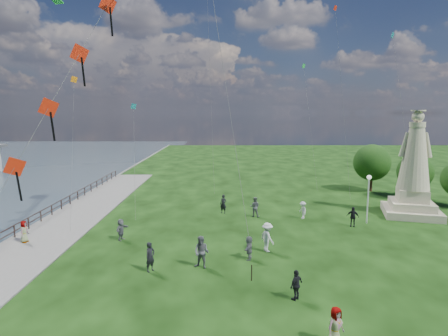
{
  "coord_description": "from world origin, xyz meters",
  "views": [
    {
      "loc": [
        -1.06,
        -16.34,
        9.08
      ],
      "look_at": [
        -1.0,
        8.0,
        5.5
      ],
      "focal_mm": 30.0,
      "sensor_mm": 36.0,
      "label": 1
    }
  ],
  "objects_px": {
    "person_5": "(121,229)",
    "person_11": "(249,248)",
    "person_0": "(150,257)",
    "person_6": "(223,204)",
    "person_1": "(201,252)",
    "person_2": "(267,237)",
    "person_3": "(296,285)",
    "person_9": "(353,217)",
    "statue": "(414,176)",
    "person_4": "(335,327)",
    "person_10": "(24,233)",
    "person_8": "(303,210)",
    "person_7": "(255,207)",
    "lamppost": "(368,189)"
  },
  "relations": [
    {
      "from": "person_5",
      "to": "person_11",
      "type": "distance_m",
      "value": 9.68
    },
    {
      "from": "person_0",
      "to": "person_6",
      "type": "distance_m",
      "value": 13.38
    },
    {
      "from": "person_1",
      "to": "person_11",
      "type": "relative_size",
      "value": 1.29
    },
    {
      "from": "person_2",
      "to": "person_3",
      "type": "relative_size",
      "value": 1.27
    },
    {
      "from": "person_9",
      "to": "person_11",
      "type": "height_order",
      "value": "person_9"
    },
    {
      "from": "statue",
      "to": "person_1",
      "type": "relative_size",
      "value": 4.83
    },
    {
      "from": "person_3",
      "to": "person_4",
      "type": "xyz_separation_m",
      "value": [
        0.82,
        -3.64,
        0.03
      ]
    },
    {
      "from": "person_2",
      "to": "person_11",
      "type": "xyz_separation_m",
      "value": [
        -1.31,
        -1.36,
        -0.22
      ]
    },
    {
      "from": "person_5",
      "to": "statue",
      "type": "bearing_deg",
      "value": -58.99
    },
    {
      "from": "person_5",
      "to": "person_6",
      "type": "distance_m",
      "value": 10.36
    },
    {
      "from": "person_2",
      "to": "person_10",
      "type": "bearing_deg",
      "value": 56.19
    },
    {
      "from": "person_4",
      "to": "person_5",
      "type": "distance_m",
      "value": 17.1
    },
    {
      "from": "person_3",
      "to": "statue",
      "type": "bearing_deg",
      "value": -174.9
    },
    {
      "from": "statue",
      "to": "person_5",
      "type": "bearing_deg",
      "value": -148.54
    },
    {
      "from": "person_8",
      "to": "person_11",
      "type": "xyz_separation_m",
      "value": [
        -5.28,
        -9.11,
        -0.01
      ]
    },
    {
      "from": "person_0",
      "to": "person_7",
      "type": "distance_m",
      "value": 13.51
    },
    {
      "from": "person_7",
      "to": "lamppost",
      "type": "bearing_deg",
      "value": -177.46
    },
    {
      "from": "person_8",
      "to": "person_11",
      "type": "distance_m",
      "value": 10.53
    },
    {
      "from": "statue",
      "to": "person_6",
      "type": "bearing_deg",
      "value": -166.17
    },
    {
      "from": "person_0",
      "to": "person_7",
      "type": "relative_size",
      "value": 0.99
    },
    {
      "from": "person_7",
      "to": "person_10",
      "type": "xyz_separation_m",
      "value": [
        -16.74,
        -6.87,
        -0.11
      ]
    },
    {
      "from": "person_9",
      "to": "person_11",
      "type": "bearing_deg",
      "value": -120.62
    },
    {
      "from": "statue",
      "to": "person_9",
      "type": "height_order",
      "value": "statue"
    },
    {
      "from": "person_2",
      "to": "person_6",
      "type": "bearing_deg",
      "value": -11.71
    },
    {
      "from": "statue",
      "to": "person_3",
      "type": "xyz_separation_m",
      "value": [
        -13.28,
        -15.32,
        -2.76
      ]
    },
    {
      "from": "person_5",
      "to": "person_11",
      "type": "xyz_separation_m",
      "value": [
        8.97,
        -3.62,
        -0.03
      ]
    },
    {
      "from": "person_5",
      "to": "person_9",
      "type": "height_order",
      "value": "person_9"
    },
    {
      "from": "person_6",
      "to": "person_11",
      "type": "xyz_separation_m",
      "value": [
        1.6,
        -10.9,
        -0.11
      ]
    },
    {
      "from": "person_10",
      "to": "person_6",
      "type": "bearing_deg",
      "value": -59.16
    },
    {
      "from": "person_10",
      "to": "person_11",
      "type": "height_order",
      "value": "person_10"
    },
    {
      "from": "person_6",
      "to": "person_7",
      "type": "height_order",
      "value": "person_7"
    },
    {
      "from": "person_11",
      "to": "person_2",
      "type": "bearing_deg",
      "value": 146.26
    },
    {
      "from": "person_7",
      "to": "person_10",
      "type": "relative_size",
      "value": 1.14
    },
    {
      "from": "person_6",
      "to": "person_4",
      "type": "bearing_deg",
      "value": -53.27
    },
    {
      "from": "person_3",
      "to": "person_2",
      "type": "bearing_deg",
      "value": -128.27
    },
    {
      "from": "person_2",
      "to": "person_5",
      "type": "height_order",
      "value": "person_2"
    },
    {
      "from": "person_1",
      "to": "person_7",
      "type": "height_order",
      "value": "person_1"
    },
    {
      "from": "person_10",
      "to": "person_2",
      "type": "bearing_deg",
      "value": -94.2
    },
    {
      "from": "person_7",
      "to": "person_9",
      "type": "bearing_deg",
      "value": 174.39
    },
    {
      "from": "person_4",
      "to": "person_10",
      "type": "bearing_deg",
      "value": 116.57
    },
    {
      "from": "person_5",
      "to": "person_8",
      "type": "xyz_separation_m",
      "value": [
        14.26,
        5.49,
        -0.02
      ]
    },
    {
      "from": "person_9",
      "to": "person_6",
      "type": "bearing_deg",
      "value": -179.52
    },
    {
      "from": "person_4",
      "to": "person_5",
      "type": "height_order",
      "value": "person_4"
    },
    {
      "from": "person_5",
      "to": "person_9",
      "type": "relative_size",
      "value": 0.97
    },
    {
      "from": "lamppost",
      "to": "person_11",
      "type": "xyz_separation_m",
      "value": [
        -10.34,
        -7.74,
        -2.18
      ]
    },
    {
      "from": "person_11",
      "to": "statue",
      "type": "bearing_deg",
      "value": 133.82
    },
    {
      "from": "person_10",
      "to": "lamppost",
      "type": "bearing_deg",
      "value": -78.41
    },
    {
      "from": "person_10",
      "to": "person_5",
      "type": "bearing_deg",
      "value": -82.66
    },
    {
      "from": "lamppost",
      "to": "person_11",
      "type": "relative_size",
      "value": 2.72
    },
    {
      "from": "statue",
      "to": "person_10",
      "type": "relative_size",
      "value": 6.05
    }
  ]
}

